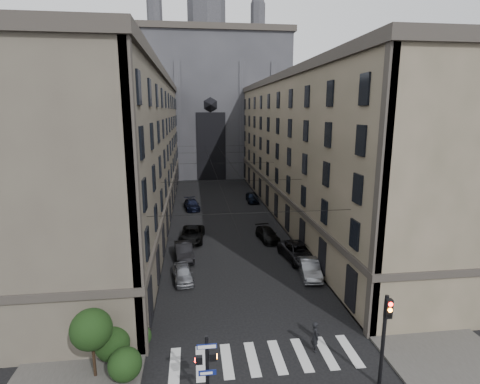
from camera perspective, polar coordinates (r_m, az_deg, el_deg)
name	(u,v)px	position (r m, az deg, el deg)	size (l,w,h in m)	color
sidewalk_left	(145,218)	(52.55, -14.22, -3.81)	(7.00, 80.00, 0.15)	#383533
sidewalk_right	(296,212)	(54.10, 8.46, -3.10)	(7.00, 80.00, 0.15)	#383533
zebra_crossing	(265,358)	(24.21, 3.80, -23.87)	(11.00, 3.20, 0.01)	beige
building_left	(118,150)	(51.30, -18.04, 6.14)	(13.60, 60.60, 18.85)	#4D453B
building_right	(318,147)	(53.32, 11.84, 6.69)	(13.60, 60.60, 18.85)	brown
gothic_tower	(208,95)	(89.28, -4.91, 14.47)	(35.00, 23.00, 58.00)	#2D2D33
pedestrian_signal_left	(207,368)	(19.71, -5.06, -25.12)	(1.02, 0.38, 4.00)	black
traffic_light_right	(385,330)	(21.68, 21.21, -19.08)	(0.34, 0.50, 5.20)	black
shrub_cluster	(110,342)	(23.36, -19.19, -20.75)	(3.90, 4.40, 3.90)	black
tram_wires	(222,164)	(50.44, -2.75, 4.23)	(14.00, 60.00, 0.43)	black
car_left_near	(183,273)	(33.08, -8.70, -12.16)	(1.60, 3.96, 1.35)	gray
car_left_midnear	(184,251)	(37.65, -8.54, -8.90)	(1.64, 4.69, 1.55)	black
car_left_midfar	(192,234)	(42.45, -7.32, -6.41)	(2.53, 5.49, 1.53)	black
car_left_far	(192,205)	(55.81, -7.35, -1.92)	(1.98, 4.88, 1.42)	black
car_right_near	(310,268)	(34.06, 10.55, -11.37)	(1.57, 4.51, 1.48)	gray
car_right_midnear	(299,252)	(37.29, 8.98, -9.06)	(2.70, 5.85, 1.62)	black
car_right_midfar	(267,234)	(42.49, 4.20, -6.45)	(1.87, 4.61, 1.34)	black
car_right_far	(252,197)	(59.86, 1.88, -0.80)	(1.79, 4.44, 1.51)	black
pedestrian	(315,336)	(24.61, 11.38, -20.76)	(0.70, 0.46, 1.92)	black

